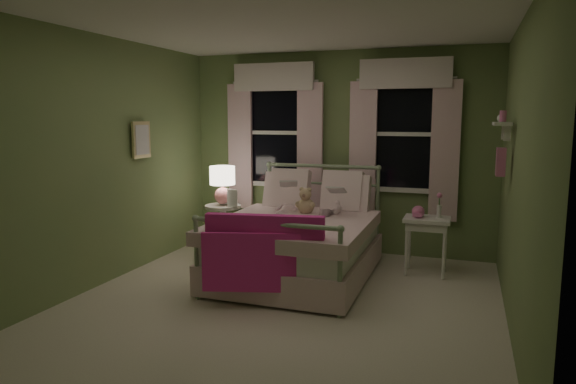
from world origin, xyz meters
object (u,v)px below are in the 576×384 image
at_px(bed, 298,243).
at_px(child_right, 333,193).
at_px(table_lamp, 222,181).
at_px(teddy_bear, 306,203).
at_px(child_left, 287,187).
at_px(nightstand_right, 427,226).
at_px(nightstand_left, 223,223).

xyz_separation_m(bed, child_right, (0.28, 0.42, 0.51)).
distance_m(child_right, table_lamp, 1.48).
bearing_deg(child_right, bed, 65.99).
bearing_deg(child_right, teddy_bear, 39.09).
distance_m(child_left, teddy_bear, 0.35).
bearing_deg(child_right, table_lamp, 4.93).
distance_m(child_left, child_right, 0.56).
xyz_separation_m(teddy_bear, table_lamp, (-1.19, 0.28, 0.16)).
xyz_separation_m(child_left, nightstand_right, (1.61, 0.13, -0.39)).
height_order(bed, nightstand_left, bed).
height_order(bed, teddy_bear, bed).
bearing_deg(child_right, nightstand_left, 4.93).
bearing_deg(nightstand_left, child_left, -7.52).
bearing_deg(nightstand_right, bed, -157.40).
relative_size(bed, nightstand_right, 3.18).
bearing_deg(child_left, bed, 122.76).
bearing_deg(teddy_bear, nightstand_left, 166.83).
xyz_separation_m(child_right, nightstand_left, (-1.47, 0.12, -0.47)).
distance_m(bed, nightstand_left, 1.31).
bearing_deg(nightstand_left, nightstand_right, 0.27).
xyz_separation_m(child_left, table_lamp, (-0.91, 0.12, 0.01)).
height_order(nightstand_left, table_lamp, table_lamp).
xyz_separation_m(teddy_bear, nightstand_right, (1.33, 0.29, -0.24)).
bearing_deg(table_lamp, child_right, -4.67).
distance_m(table_lamp, nightstand_right, 2.55).
height_order(child_right, teddy_bear, child_right).
height_order(table_lamp, nightstand_right, table_lamp).
bearing_deg(teddy_bear, child_right, 29.50).
distance_m(child_right, nightstand_left, 1.55).
relative_size(bed, nightstand_left, 3.13).
bearing_deg(teddy_bear, child_left, 150.50).
bearing_deg(table_lamp, nightstand_left, 180.00).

